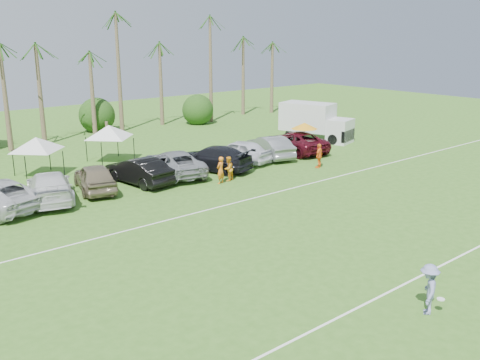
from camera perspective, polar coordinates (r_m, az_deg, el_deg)
ground at (r=20.48m, az=20.85°, el=-12.82°), size 120.00×120.00×0.00m
field_lines at (r=24.83m, az=4.63°, el=-6.67°), size 80.00×12.10×0.01m
palm_tree_5 at (r=49.09m, az=-21.10°, el=13.37°), size 2.40×2.40×9.90m
palm_tree_6 at (r=50.54m, az=-16.79°, el=14.75°), size 2.40×2.40×10.90m
palm_tree_7 at (r=52.27m, az=-12.69°, el=15.96°), size 2.40×2.40×11.90m
palm_tree_8 at (r=54.79m, az=-7.76°, el=13.45°), size 2.40×2.40×8.90m
palm_tree_9 at (r=57.59m, az=-3.44°, el=14.53°), size 2.40×2.40×9.90m
palm_tree_10 at (r=60.68m, az=0.48°, el=15.42°), size 2.40×2.40×10.90m
palm_tree_11 at (r=63.34m, az=3.36°, el=16.17°), size 2.40×2.40×11.90m
bush_tree_2 at (r=52.82m, az=-14.59°, el=6.83°), size 4.00×4.00×4.00m
bush_tree_3 at (r=57.74m, az=-5.55°, el=7.96°), size 4.00×4.00×4.00m
sideline_player_a at (r=33.98m, az=-2.10°, el=1.06°), size 0.73×0.59×1.75m
sideline_player_b at (r=34.60m, az=-1.25°, el=1.21°), size 0.94×0.84×1.61m
sideline_player_c at (r=38.33m, az=8.44°, el=2.58°), size 1.11×0.76×1.75m
box_truck at (r=48.12m, az=8.05°, el=6.30°), size 4.14×6.75×3.27m
canopy_tent_left at (r=37.72m, az=-20.96°, el=4.28°), size 3.84×3.84×3.11m
canopy_tent_right at (r=40.45m, az=-13.85°, el=5.71°), size 3.98×3.98×3.23m
market_umbrella at (r=42.95m, az=6.89°, el=5.76°), size 2.15×2.15×2.39m
frisbee_player at (r=19.68m, az=19.47°, el=-10.92°), size 1.34×1.20×1.81m
parked_car_3 at (r=32.33m, az=-19.64°, el=-0.66°), size 3.97×6.28×1.69m
parked_car_4 at (r=33.54m, az=-15.23°, el=0.27°), size 3.18×5.32×1.69m
parked_car_5 at (r=34.52m, az=-10.75°, el=0.98°), size 2.46×5.34×1.69m
parked_car_6 at (r=36.18m, az=-7.05°, el=1.81°), size 4.08×6.57×1.69m
parked_car_7 at (r=37.36m, az=-2.96°, el=2.35°), size 4.23×6.30×1.69m
parked_car_8 at (r=39.46m, az=-0.07°, el=3.08°), size 3.11×5.30×1.69m
parked_car_9 at (r=41.11m, az=3.23°, el=3.57°), size 3.11×5.44×1.69m
parked_car_10 at (r=43.14m, az=5.92°, el=4.08°), size 3.64×6.43×1.69m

